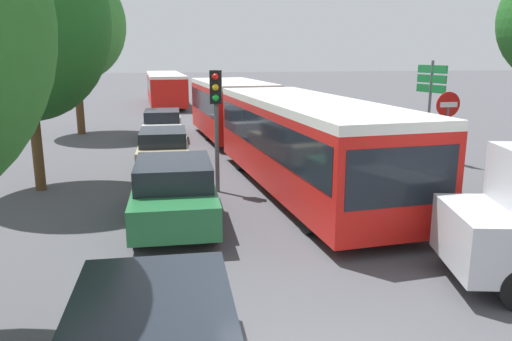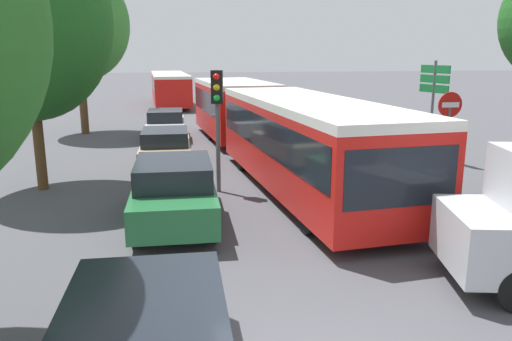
% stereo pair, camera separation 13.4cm
% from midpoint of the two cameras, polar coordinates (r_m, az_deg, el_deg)
% --- Properties ---
extents(articulated_bus, '(4.29, 17.83, 2.62)m').
position_cam_midpoint_polar(articulated_bus, '(17.56, 1.05, 5.62)').
color(articulated_bus, red).
rests_on(articulated_bus, ground).
extents(city_bus_rear, '(3.02, 11.13, 2.37)m').
position_cam_midpoint_polar(city_bus_rear, '(38.80, -10.43, 9.39)').
color(city_bus_rear, red).
rests_on(city_bus_rear, ground).
extents(queued_car_green, '(1.88, 4.31, 1.49)m').
position_cam_midpoint_polar(queued_car_green, '(11.64, -9.65, -2.35)').
color(queued_car_green, '#236638').
rests_on(queued_car_green, ground).
extents(queued_car_tan, '(1.70, 3.90, 1.35)m').
position_cam_midpoint_polar(queued_car_tan, '(17.23, -10.74, 2.44)').
color(queued_car_tan, tan).
rests_on(queued_car_tan, ground).
extents(queued_car_silver, '(1.71, 3.92, 1.36)m').
position_cam_midpoint_polar(queued_car_silver, '(23.10, -10.79, 5.17)').
color(queued_car_silver, '#B7BABF').
rests_on(queued_car_silver, ground).
extents(traffic_light, '(0.36, 0.38, 3.40)m').
position_cam_midpoint_polar(traffic_light, '(13.81, -4.86, 7.60)').
color(traffic_light, '#56595E').
rests_on(traffic_light, ground).
extents(no_entry_sign, '(0.70, 0.08, 2.82)m').
position_cam_midpoint_polar(no_entry_sign, '(14.88, 20.68, 4.79)').
color(no_entry_sign, '#56595E').
rests_on(no_entry_sign, ground).
extents(direction_sign_post, '(0.40, 1.37, 3.60)m').
position_cam_midpoint_polar(direction_sign_post, '(19.02, 19.15, 8.68)').
color(direction_sign_post, '#56595E').
rests_on(direction_sign_post, ground).
extents(tree_left_mid, '(4.53, 4.53, 7.47)m').
position_cam_midpoint_polar(tree_left_mid, '(15.29, -25.23, 15.35)').
color(tree_left_mid, '#51381E').
rests_on(tree_left_mid, ground).
extents(tree_left_far, '(4.82, 4.82, 7.83)m').
position_cam_midpoint_polar(tree_left_far, '(25.60, -20.51, 15.12)').
color(tree_left_far, '#51381E').
rests_on(tree_left_far, ground).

